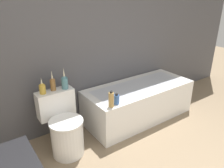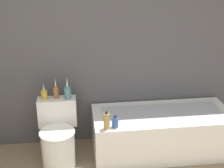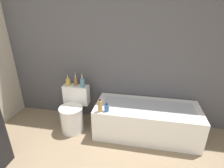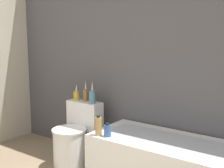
{
  "view_description": "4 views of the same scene",
  "coord_description": "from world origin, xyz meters",
  "px_view_note": "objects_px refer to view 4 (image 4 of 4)",
  "views": [
    {
      "loc": [
        -1.17,
        -0.09,
        1.72
      ],
      "look_at": [
        0.1,
        1.7,
        0.79
      ],
      "focal_mm": 35.0,
      "sensor_mm": 36.0,
      "label": 1
    },
    {
      "loc": [
        -0.19,
        -1.05,
        2.15
      ],
      "look_at": [
        0.16,
        1.71,
        1.0
      ],
      "focal_mm": 50.0,
      "sensor_mm": 36.0,
      "label": 2
    },
    {
      "loc": [
        0.68,
        -0.36,
        1.86
      ],
      "look_at": [
        0.27,
        1.76,
        0.92
      ],
      "focal_mm": 28.0,
      "sensor_mm": 36.0,
      "label": 3
    },
    {
      "loc": [
        1.9,
        -0.52,
        1.49
      ],
      "look_at": [
        0.17,
        1.85,
        0.99
      ],
      "focal_mm": 50.0,
      "sensor_mm": 36.0,
      "label": 4
    }
  ],
  "objects_px": {
    "vase_silver": "(86,94)",
    "shampoo_bottle_tall": "(98,126)",
    "vase_gold": "(76,94)",
    "shampoo_bottle_short": "(107,130)",
    "toilet": "(74,138)",
    "vase_bronze": "(92,96)",
    "bathtub": "(174,167)"
  },
  "relations": [
    {
      "from": "bathtub",
      "to": "vase_bronze",
      "type": "relative_size",
      "value": 6.31
    },
    {
      "from": "vase_gold",
      "to": "vase_silver",
      "type": "relative_size",
      "value": 0.79
    },
    {
      "from": "vase_gold",
      "to": "vase_bronze",
      "type": "height_order",
      "value": "vase_bronze"
    },
    {
      "from": "bathtub",
      "to": "shampoo_bottle_short",
      "type": "relative_size",
      "value": 11.99
    },
    {
      "from": "bathtub",
      "to": "toilet",
      "type": "bearing_deg",
      "value": -176.79
    },
    {
      "from": "toilet",
      "to": "shampoo_bottle_tall",
      "type": "height_order",
      "value": "shampoo_bottle_tall"
    },
    {
      "from": "bathtub",
      "to": "vase_bronze",
      "type": "distance_m",
      "value": 1.18
    },
    {
      "from": "shampoo_bottle_tall",
      "to": "shampoo_bottle_short",
      "type": "relative_size",
      "value": 1.49
    },
    {
      "from": "vase_bronze",
      "to": "shampoo_bottle_tall",
      "type": "bearing_deg",
      "value": -44.11
    },
    {
      "from": "toilet",
      "to": "vase_bronze",
      "type": "bearing_deg",
      "value": 53.84
    },
    {
      "from": "vase_gold",
      "to": "vase_silver",
      "type": "distance_m",
      "value": 0.13
    },
    {
      "from": "bathtub",
      "to": "vase_gold",
      "type": "xyz_separation_m",
      "value": [
        -1.31,
        0.12,
        0.5
      ]
    },
    {
      "from": "vase_bronze",
      "to": "shampoo_bottle_short",
      "type": "distance_m",
      "value": 0.63
    },
    {
      "from": "toilet",
      "to": "shampoo_bottle_tall",
      "type": "distance_m",
      "value": 0.62
    },
    {
      "from": "toilet",
      "to": "shampoo_bottle_short",
      "type": "distance_m",
      "value": 0.68
    },
    {
      "from": "vase_gold",
      "to": "shampoo_bottle_tall",
      "type": "xyz_separation_m",
      "value": [
        0.64,
        -0.39,
        -0.17
      ]
    },
    {
      "from": "vase_gold",
      "to": "shampoo_bottle_tall",
      "type": "relative_size",
      "value": 0.97
    },
    {
      "from": "vase_silver",
      "to": "toilet",
      "type": "bearing_deg",
      "value": -90.0
    },
    {
      "from": "shampoo_bottle_tall",
      "to": "shampoo_bottle_short",
      "type": "distance_m",
      "value": 0.1
    },
    {
      "from": "bathtub",
      "to": "toilet",
      "type": "relative_size",
      "value": 2.28
    },
    {
      "from": "vase_bronze",
      "to": "shampoo_bottle_tall",
      "type": "distance_m",
      "value": 0.57
    },
    {
      "from": "vase_silver",
      "to": "vase_bronze",
      "type": "height_order",
      "value": "vase_bronze"
    },
    {
      "from": "toilet",
      "to": "shampoo_bottle_tall",
      "type": "relative_size",
      "value": 3.53
    },
    {
      "from": "shampoo_bottle_tall",
      "to": "shampoo_bottle_short",
      "type": "bearing_deg",
      "value": 13.8
    },
    {
      "from": "vase_bronze",
      "to": "shampoo_bottle_short",
      "type": "relative_size",
      "value": 1.9
    },
    {
      "from": "bathtub",
      "to": "vase_silver",
      "type": "relative_size",
      "value": 6.55
    },
    {
      "from": "vase_silver",
      "to": "shampoo_bottle_tall",
      "type": "distance_m",
      "value": 0.68
    },
    {
      "from": "toilet",
      "to": "vase_gold",
      "type": "height_order",
      "value": "vase_gold"
    },
    {
      "from": "shampoo_bottle_tall",
      "to": "toilet",
      "type": "bearing_deg",
      "value": 158.66
    },
    {
      "from": "toilet",
      "to": "vase_gold",
      "type": "xyz_separation_m",
      "value": [
        -0.13,
        0.19,
        0.45
      ]
    },
    {
      "from": "vase_gold",
      "to": "vase_silver",
      "type": "xyz_separation_m",
      "value": [
        0.13,
        0.02,
        0.02
      ]
    },
    {
      "from": "toilet",
      "to": "bathtub",
      "type": "bearing_deg",
      "value": 3.21
    }
  ]
}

